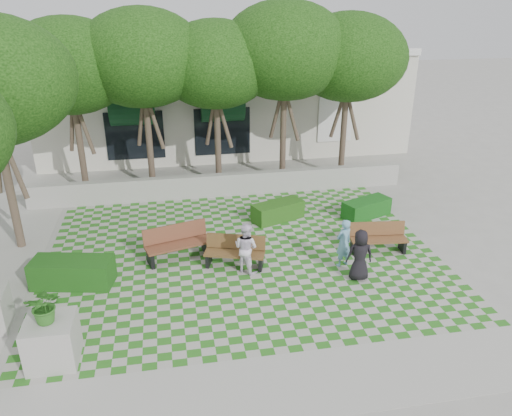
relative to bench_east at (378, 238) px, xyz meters
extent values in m
plane|color=gray|center=(-4.27, -0.58, -0.45)|extent=(90.00, 90.00, 0.00)
plane|color=#2B721E|center=(-4.27, 0.42, -0.44)|extent=(12.00, 12.00, 0.00)
cube|color=#9E9B93|center=(-4.27, -5.28, -0.44)|extent=(16.00, 2.00, 0.01)
cube|color=#9E9B93|center=(-4.27, 5.62, 0.00)|extent=(15.00, 0.36, 0.90)
cube|color=brown|center=(-0.01, -0.07, -0.01)|extent=(1.82, 0.73, 0.06)
cube|color=brown|center=(0.02, 0.18, 0.26)|extent=(1.78, 0.32, 0.45)
cube|color=black|center=(-0.79, 0.01, -0.23)|extent=(0.15, 0.50, 0.43)
cube|color=black|center=(0.78, -0.16, -0.23)|extent=(0.15, 0.50, 0.43)
cube|color=brown|center=(-4.62, -0.16, 0.00)|extent=(1.87, 1.07, 0.06)
cube|color=brown|center=(-4.54, 0.09, 0.27)|extent=(1.74, 0.67, 0.45)
cube|color=black|center=(-5.37, 0.09, -0.23)|extent=(0.25, 0.50, 0.44)
cube|color=black|center=(-3.86, -0.40, -0.23)|extent=(0.25, 0.50, 0.44)
cube|color=brown|center=(-6.24, 0.61, 0.05)|extent=(2.10, 1.14, 0.07)
cube|color=brown|center=(-6.32, 0.89, 0.35)|extent=(1.97, 0.69, 0.50)
cube|color=black|center=(-7.10, 0.37, -0.20)|extent=(0.26, 0.57, 0.49)
cube|color=black|center=(-5.39, 0.85, -0.20)|extent=(0.26, 0.57, 0.49)
cube|color=#134916|center=(0.67, 2.61, -0.13)|extent=(1.97, 1.36, 0.64)
cube|color=#1F4C14|center=(-2.60, 2.91, -0.12)|extent=(2.02, 1.39, 0.66)
cube|color=#164612|center=(-9.23, -0.31, -0.06)|extent=(2.36, 1.32, 0.78)
cube|color=#9E9B93|center=(-9.18, -3.56, 0.08)|extent=(1.07, 1.07, 1.06)
imported|color=#2E6B21|center=(-9.18, -3.56, 1.03)|extent=(0.75, 0.65, 0.83)
imported|color=#6BA5C3|center=(-1.41, -0.67, 0.31)|extent=(0.65, 0.54, 1.51)
imported|color=black|center=(-1.22, -1.48, 0.32)|extent=(0.80, 0.56, 1.53)
imported|color=white|center=(-4.32, -0.47, 0.33)|extent=(0.95, 0.94, 1.55)
cylinder|color=#47382B|center=(-9.77, 7.02, 1.37)|extent=(0.26, 0.26, 3.64)
ellipsoid|color=#1E4C11|center=(-9.77, 7.02, 4.62)|extent=(4.80, 4.80, 3.60)
cylinder|color=#47382B|center=(-7.07, 7.02, 1.46)|extent=(0.26, 0.26, 3.81)
ellipsoid|color=#1E4C11|center=(-7.07, 7.02, 4.86)|extent=(5.00, 5.00, 3.75)
cylinder|color=#47382B|center=(-4.27, 7.02, 1.34)|extent=(0.26, 0.26, 3.58)
ellipsoid|color=#1E4C11|center=(-4.27, 7.02, 4.54)|extent=(4.60, 4.60, 3.45)
cylinder|color=#47382B|center=(-1.47, 7.02, 1.51)|extent=(0.26, 0.26, 3.92)
ellipsoid|color=#1E4C11|center=(-1.47, 7.02, 5.01)|extent=(5.20, 5.20, 3.90)
cylinder|color=#47382B|center=(1.23, 7.02, 1.40)|extent=(0.26, 0.26, 3.70)
ellipsoid|color=#1E4C11|center=(1.23, 7.02, 4.70)|extent=(4.80, 4.80, 3.60)
cylinder|color=#47382B|center=(-11.27, 2.42, 1.46)|extent=(0.26, 0.26, 3.81)
cube|color=beige|center=(-3.27, 13.62, 2.05)|extent=(18.00, 8.00, 5.00)
cube|color=white|center=(-3.27, 9.62, 4.55)|extent=(18.00, 0.30, 0.30)
cube|color=black|center=(1.73, 9.60, 1.75)|extent=(1.40, 0.10, 2.40)
cylinder|color=#103B1D|center=(-7.77, 9.60, 2.55)|extent=(3.00, 1.80, 1.80)
cube|color=black|center=(-7.77, 9.60, 1.15)|extent=(2.60, 0.08, 2.20)
cylinder|color=#103B1D|center=(-3.77, 9.60, 2.55)|extent=(3.00, 1.80, 1.80)
cube|color=black|center=(-3.77, 9.60, 1.15)|extent=(2.60, 0.08, 2.20)
camera|label=1|loc=(-6.36, -13.14, 7.18)|focal=35.00mm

